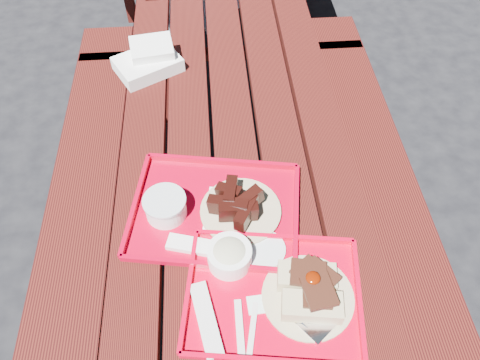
{
  "coord_description": "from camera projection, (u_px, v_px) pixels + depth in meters",
  "views": [
    {
      "loc": [
        -0.06,
        -0.97,
        1.87
      ],
      "look_at": [
        0.0,
        -0.15,
        0.82
      ],
      "focal_mm": 35.0,
      "sensor_mm": 36.0,
      "label": 1
    }
  ],
  "objects": [
    {
      "name": "ground",
      "position": [
        237.0,
        268.0,
        2.07
      ],
      "size": [
        60.0,
        60.0,
        0.0
      ],
      "primitive_type": "plane",
      "color": "black",
      "rests_on": "ground"
    },
    {
      "name": "far_tray",
      "position": [
        212.0,
        211.0,
        1.33
      ],
      "size": [
        0.53,
        0.44,
        0.08
      ],
      "color": "#B1001E",
      "rests_on": "picnic_table_near"
    },
    {
      "name": "white_cloth",
      "position": [
        149.0,
        60.0,
        1.72
      ],
      "size": [
        0.27,
        0.25,
        0.09
      ],
      "color": "white",
      "rests_on": "picnic_table_near"
    },
    {
      "name": "near_tray",
      "position": [
        274.0,
        284.0,
        1.18
      ],
      "size": [
        0.48,
        0.4,
        0.14
      ],
      "color": "red",
      "rests_on": "picnic_table_near"
    },
    {
      "name": "picnic_table_near",
      "position": [
        237.0,
        192.0,
        1.63
      ],
      "size": [
        1.41,
        2.4,
        0.75
      ],
      "color": "#4A150E",
      "rests_on": "ground"
    }
  ]
}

